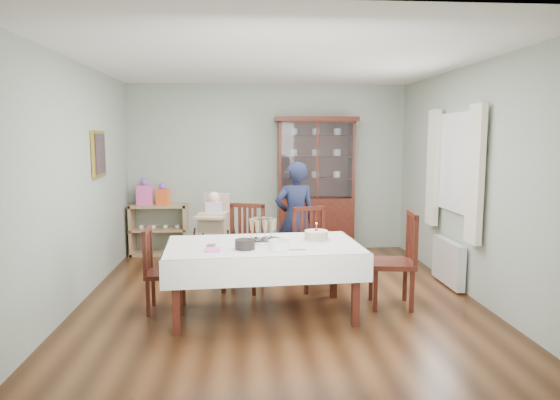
{
  "coord_description": "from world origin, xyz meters",
  "views": [
    {
      "loc": [
        -0.4,
        -5.65,
        1.87
      ],
      "look_at": [
        0.03,
        0.2,
        1.12
      ],
      "focal_mm": 32.0,
      "sensor_mm": 36.0,
      "label": 1
    }
  ],
  "objects": [
    {
      "name": "plate_stack_white",
      "position": [
        -0.05,
        -0.84,
        0.81
      ],
      "size": [
        0.28,
        0.28,
        0.09
      ],
      "primitive_type": "cylinder",
      "rotation": [
        0.0,
        0.0,
        -0.37
      ],
      "color": "white",
      "rests_on": "dining_table"
    },
    {
      "name": "chair_far_left",
      "position": [
        -0.41,
        0.33,
        0.31
      ],
      "size": [
        0.58,
        0.58,
        1.04
      ],
      "rotation": [
        0.0,
        0.0,
        -0.28
      ],
      "color": "#4C1F13",
      "rests_on": "floor"
    },
    {
      "name": "plate_stack_dark",
      "position": [
        -0.39,
        -0.79,
        0.81
      ],
      "size": [
        0.24,
        0.24,
        0.1
      ],
      "primitive_type": "cylinder",
      "rotation": [
        0.0,
        0.0,
        0.19
      ],
      "color": "black",
      "rests_on": "dining_table"
    },
    {
      "name": "chair_end_left",
      "position": [
        -1.26,
        -0.38,
        0.27
      ],
      "size": [
        0.41,
        0.41,
        0.9
      ],
      "rotation": [
        0.0,
        0.0,
        1.58
      ],
      "color": "#4C1F13",
      "rests_on": "floor"
    },
    {
      "name": "cutlery",
      "position": [
        -0.77,
        -0.64,
        0.77
      ],
      "size": [
        0.12,
        0.16,
        0.01
      ],
      "primitive_type": null,
      "rotation": [
        0.0,
        0.0,
        -0.03
      ],
      "color": "silver",
      "rests_on": "dining_table"
    },
    {
      "name": "champagne_tray",
      "position": [
        -0.2,
        -0.44,
        0.84
      ],
      "size": [
        0.4,
        0.4,
        0.24
      ],
      "color": "silver",
      "rests_on": "dining_table"
    },
    {
      "name": "gift_bag_orange",
      "position": [
        -1.67,
        2.26,
        0.96
      ],
      "size": [
        0.22,
        0.18,
        0.35
      ],
      "color": "#F85F27",
      "rests_on": "sideboard"
    },
    {
      "name": "birthday_cake",
      "position": [
        0.37,
        -0.46,
        0.81
      ],
      "size": [
        0.29,
        0.29,
        0.2
      ],
      "color": "white",
      "rests_on": "dining_table"
    },
    {
      "name": "woman",
      "position": [
        0.29,
        0.93,
        0.77
      ],
      "size": [
        0.62,
        0.47,
        1.54
      ],
      "primitive_type": "imported",
      "rotation": [
        0.0,
        0.0,
        3.34
      ],
      "color": "black",
      "rests_on": "floor"
    },
    {
      "name": "cake_knife",
      "position": [
        0.08,
        -0.88,
        0.77
      ],
      "size": [
        0.26,
        0.04,
        0.01
      ],
      "primitive_type": "cube",
      "rotation": [
        0.0,
        0.0,
        -0.07
      ],
      "color": "silver",
      "rests_on": "dining_table"
    },
    {
      "name": "floor",
      "position": [
        0.0,
        0.0,
        0.0
      ],
      "size": [
        5.0,
        5.0,
        0.0
      ],
      "primitive_type": "plane",
      "color": "#593319",
      "rests_on": "ground"
    },
    {
      "name": "sideboard",
      "position": [
        -1.75,
        2.28,
        0.4
      ],
      "size": [
        0.9,
        0.38,
        0.8
      ],
      "color": "tan",
      "rests_on": "floor"
    },
    {
      "name": "curtain_right",
      "position": [
        2.16,
        0.92,
        1.45
      ],
      "size": [
        0.07,
        0.3,
        1.55
      ],
      "primitive_type": "cube",
      "color": "silver",
      "rests_on": "room_shell"
    },
    {
      "name": "picture_frame",
      "position": [
        -2.22,
        0.8,
        1.65
      ],
      "size": [
        0.04,
        0.48,
        0.58
      ],
      "primitive_type": "cube",
      "color": "gold",
      "rests_on": "room_shell"
    },
    {
      "name": "gift_bag_pink",
      "position": [
        -1.95,
        2.26,
        0.99
      ],
      "size": [
        0.25,
        0.18,
        0.43
      ],
      "color": "#FF5DBC",
      "rests_on": "sideboard"
    },
    {
      "name": "radiator",
      "position": [
        2.16,
        0.3,
        0.3
      ],
      "size": [
        0.1,
        0.8,
        0.55
      ],
      "primitive_type": "cube",
      "color": "white",
      "rests_on": "floor"
    },
    {
      "name": "chair_end_right",
      "position": [
        1.23,
        -0.41,
        0.31
      ],
      "size": [
        0.53,
        0.53,
        1.05
      ],
      "rotation": [
        0.0,
        0.0,
        -1.7
      ],
      "color": "#4C1F13",
      "rests_on": "floor"
    },
    {
      "name": "curtain_left",
      "position": [
        2.16,
        -0.32,
        1.45
      ],
      "size": [
        0.07,
        0.3,
        1.55
      ],
      "primitive_type": "cube",
      "color": "silver",
      "rests_on": "room_shell"
    },
    {
      "name": "dining_table",
      "position": [
        -0.2,
        -0.57,
        0.38
      ],
      "size": [
        2.07,
        1.28,
        0.76
      ],
      "rotation": [
        0.0,
        0.0,
        0.06
      ],
      "color": "#4C1F13",
      "rests_on": "floor"
    },
    {
      "name": "chair_far_right",
      "position": [
        0.46,
        0.32,
        0.3
      ],
      "size": [
        0.54,
        0.54,
        0.99
      ],
      "rotation": [
        0.0,
        0.0,
        0.26
      ],
      "color": "#4C1F13",
      "rests_on": "floor"
    },
    {
      "name": "window",
      "position": [
        2.22,
        0.3,
        1.55
      ],
      "size": [
        0.04,
        1.02,
        1.22
      ],
      "primitive_type": "cube",
      "color": "white",
      "rests_on": "room_shell"
    },
    {
      "name": "china_cabinet",
      "position": [
        0.75,
        2.26,
        1.12
      ],
      "size": [
        1.3,
        0.48,
        2.18
      ],
      "color": "#4C1F13",
      "rests_on": "floor"
    },
    {
      "name": "high_chair",
      "position": [
        -0.8,
        1.1,
        0.44
      ],
      "size": [
        0.61,
        0.61,
        1.13
      ],
      "rotation": [
        0.0,
        0.0,
        -0.26
      ],
      "color": "black",
      "rests_on": "floor"
    },
    {
      "name": "napkin_stack",
      "position": [
        -0.71,
        -0.85,
        0.77
      ],
      "size": [
        0.16,
        0.16,
        0.02
      ],
      "primitive_type": "cube",
      "rotation": [
        0.0,
        0.0,
        -0.06
      ],
      "color": "#FF5DBC",
      "rests_on": "dining_table"
    },
    {
      "name": "room_shell",
      "position": [
        0.0,
        0.53,
        1.7
      ],
      "size": [
        5.0,
        5.0,
        5.0
      ],
      "color": "#9EAA99",
      "rests_on": "floor"
    }
  ]
}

